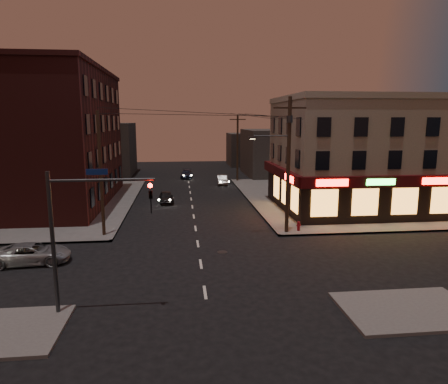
{
  "coord_description": "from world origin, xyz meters",
  "views": [
    {
      "loc": [
        -1.1,
        -22.72,
        8.51
      ],
      "look_at": [
        2.1,
        6.36,
        3.2
      ],
      "focal_mm": 32.0,
      "sensor_mm": 36.0,
      "label": 1
    }
  ],
  "objects": [
    {
      "name": "sidewalk_nw",
      "position": [
        -18.0,
        19.0,
        0.07
      ],
      "size": [
        24.0,
        28.0,
        0.15
      ],
      "primitive_type": "cube",
      "color": "#514F4C",
      "rests_on": "ground"
    },
    {
      "name": "utility_pole_far",
      "position": [
        6.8,
        32.0,
        4.65
      ],
      "size": [
        0.26,
        0.26,
        9.0
      ],
      "primitive_type": "cylinder",
      "color": "#382619",
      "rests_on": "sidewalk_ne"
    },
    {
      "name": "suv_cross",
      "position": [
        -10.06,
        1.22,
        0.62
      ],
      "size": [
        4.59,
        2.42,
        1.23
      ],
      "primitive_type": "imported",
      "rotation": [
        0.0,
        0.0,
        1.66
      ],
      "color": "gray",
      "rests_on": "ground"
    },
    {
      "name": "sedan_far",
      "position": [
        -0.23,
        36.12,
        0.58
      ],
      "size": [
        1.91,
        4.13,
        1.17
      ],
      "primitive_type": "imported",
      "rotation": [
        0.0,
        0.0,
        -0.07
      ],
      "color": "#181E30",
      "rests_on": "ground"
    },
    {
      "name": "fire_hydrant",
      "position": [
        7.8,
        6.0,
        0.55
      ],
      "size": [
        0.32,
        0.32,
        0.74
      ],
      "rotation": [
        0.0,
        0.0,
        -0.02
      ],
      "color": "maroon",
      "rests_on": "sidewalk_ne"
    },
    {
      "name": "brick_apartment",
      "position": [
        -14.5,
        19.0,
        6.65
      ],
      "size": [
        12.0,
        20.0,
        13.0
      ],
      "primitive_type": "cube",
      "color": "#491917",
      "rests_on": "sidewalk_nw"
    },
    {
      "name": "sidewalk_ne",
      "position": [
        18.0,
        19.0,
        0.07
      ],
      "size": [
        24.0,
        28.0,
        0.15
      ],
      "primitive_type": "cube",
      "color": "#514F4C",
      "rests_on": "ground"
    },
    {
      "name": "sedan_mid",
      "position": [
        4.44,
        29.61,
        0.61
      ],
      "size": [
        1.54,
        3.81,
        1.23
      ],
      "primitive_type": "imported",
      "rotation": [
        0.0,
        0.0,
        -0.06
      ],
      "color": "slate",
      "rests_on": "ground"
    },
    {
      "name": "traffic_signal",
      "position": [
        -5.57,
        -5.6,
        4.16
      ],
      "size": [
        4.49,
        0.32,
        6.47
      ],
      "color": "#333538",
      "rests_on": "ground"
    },
    {
      "name": "utility_pole_west",
      "position": [
        -6.8,
        6.5,
        4.65
      ],
      "size": [
        0.24,
        0.24,
        9.0
      ],
      "primitive_type": "cylinder",
      "color": "#382619",
      "rests_on": "sidewalk_nw"
    },
    {
      "name": "bg_building_nw",
      "position": [
        -13.0,
        42.0,
        4.0
      ],
      "size": [
        9.0,
        10.0,
        8.0
      ],
      "primitive_type": "cube",
      "color": "#3F3D3A",
      "rests_on": "ground"
    },
    {
      "name": "sedan_near",
      "position": [
        -2.61,
        18.32,
        0.59
      ],
      "size": [
        1.71,
        3.59,
        1.19
      ],
      "primitive_type": "imported",
      "rotation": [
        0.0,
        0.0,
        0.09
      ],
      "color": "black",
      "rests_on": "ground"
    },
    {
      "name": "bg_building_ne_b",
      "position": [
        12.0,
        52.0,
        3.0
      ],
      "size": [
        8.0,
        8.0,
        6.0
      ],
      "primitive_type": "cube",
      "color": "#3F3D3A",
      "rests_on": "ground"
    },
    {
      "name": "utility_pole_main",
      "position": [
        6.68,
        5.8,
        5.76
      ],
      "size": [
        4.2,
        0.44,
        10.0
      ],
      "color": "#382619",
      "rests_on": "sidewalk_ne"
    },
    {
      "name": "ground",
      "position": [
        0.0,
        0.0,
        0.0
      ],
      "size": [
        120.0,
        120.0,
        0.0
      ],
      "primitive_type": "plane",
      "color": "black",
      "rests_on": "ground"
    },
    {
      "name": "pizza_building",
      "position": [
        15.93,
        13.43,
        5.35
      ],
      "size": [
        15.85,
        12.85,
        10.5
      ],
      "color": "tan",
      "rests_on": "sidewalk_ne"
    },
    {
      "name": "bg_building_ne_a",
      "position": [
        14.0,
        38.0,
        3.5
      ],
      "size": [
        10.0,
        12.0,
        7.0
      ],
      "primitive_type": "cube",
      "color": "#3F3D3A",
      "rests_on": "ground"
    }
  ]
}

